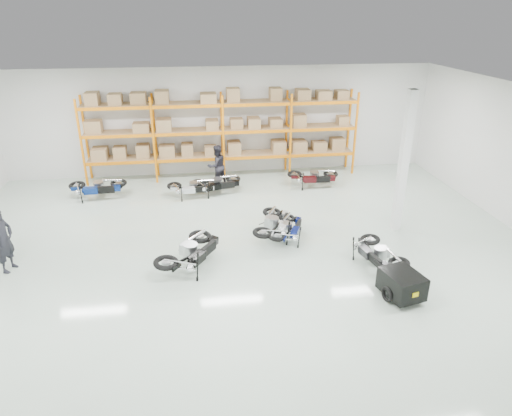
{
  "coord_description": "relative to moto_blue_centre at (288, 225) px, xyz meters",
  "views": [
    {
      "loc": [
        -1.14,
        -12.2,
        6.63
      ],
      "look_at": [
        0.57,
        0.31,
        1.1
      ],
      "focal_mm": 32.0,
      "sensor_mm": 36.0,
      "label": 1
    }
  ],
  "objects": [
    {
      "name": "room",
      "position": [
        -1.57,
        -0.23,
        1.76
      ],
      "size": [
        18.0,
        18.0,
        18.0
      ],
      "color": "#B3C7B7",
      "rests_on": "ground"
    },
    {
      "name": "pallet_rack",
      "position": [
        -1.57,
        6.22,
        1.76
      ],
      "size": [
        11.28,
        0.98,
        3.62
      ],
      "color": "orange",
      "rests_on": "ground"
    },
    {
      "name": "structural_column",
      "position": [
        3.63,
        0.27,
        1.76
      ],
      "size": [
        0.25,
        0.25,
        4.5
      ],
      "primitive_type": "cube",
      "color": "white",
      "rests_on": "ground"
    },
    {
      "name": "moto_blue_centre",
      "position": [
        0.0,
        0.0,
        0.0
      ],
      "size": [
        1.4,
        1.8,
        1.05
      ],
      "primitive_type": null,
      "rotation": [
        0.0,
        -0.09,
        2.71
      ],
      "color": "#081253",
      "rests_on": "ground"
    },
    {
      "name": "moto_silver_left",
      "position": [
        -0.38,
        0.29,
        0.07
      ],
      "size": [
        1.49,
        2.04,
        1.19
      ],
      "primitive_type": null,
      "rotation": [
        0.0,
        -0.09,
        2.79
      ],
      "color": "silver",
      "rests_on": "ground"
    },
    {
      "name": "moto_black_far_left",
      "position": [
        -2.98,
        -1.26,
        0.12
      ],
      "size": [
        1.93,
        2.21,
        1.29
      ],
      "primitive_type": null,
      "rotation": [
        0.0,
        -0.09,
        2.55
      ],
      "color": "black",
      "rests_on": "ground"
    },
    {
      "name": "moto_touring_right",
      "position": [
        2.14,
        -1.89,
        0.03
      ],
      "size": [
        1.16,
        1.84,
        1.11
      ],
      "primitive_type": null,
      "rotation": [
        0.0,
        -0.09,
        0.19
      ],
      "color": "black",
      "rests_on": "ground"
    },
    {
      "name": "trailer",
      "position": [
        2.14,
        -3.49,
        -0.08
      ],
      "size": [
        1.01,
        1.75,
        0.71
      ],
      "rotation": [
        0.0,
        0.0,
        0.23
      ],
      "color": "black",
      "rests_on": "ground"
    },
    {
      "name": "moto_back_a",
      "position": [
        -6.49,
        4.35,
        0.07
      ],
      "size": [
        1.86,
        0.96,
        1.19
      ],
      "primitive_type": null,
      "rotation": [
        0.0,
        -0.09,
        1.6
      ],
      "color": "navy",
      "rests_on": "ground"
    },
    {
      "name": "moto_back_b",
      "position": [
        -2.9,
        3.99,
        0.01
      ],
      "size": [
        1.71,
        0.94,
        1.07
      ],
      "primitive_type": null,
      "rotation": [
        0.0,
        -0.09,
        1.64
      ],
      "color": "silver",
      "rests_on": "ground"
    },
    {
      "name": "moto_back_c",
      "position": [
        -1.96,
        4.21,
        0.03
      ],
      "size": [
        1.86,
        1.19,
        1.11
      ],
      "primitive_type": null,
      "rotation": [
        0.0,
        -0.09,
        1.78
      ],
      "color": "black",
      "rests_on": "ground"
    },
    {
      "name": "moto_back_d",
      "position": [
        1.94,
        4.44,
        0.05
      ],
      "size": [
        1.85,
        1.07,
        1.14
      ],
      "primitive_type": null,
      "rotation": [
        0.0,
        -0.09,
        1.46
      ],
      "color": "#3A0B0F",
      "rests_on": "ground"
    },
    {
      "name": "person_left",
      "position": [
        -7.97,
        -0.73,
        0.42
      ],
      "size": [
        0.6,
        0.76,
        1.82
      ],
      "primitive_type": "imported",
      "rotation": [
        0.0,
        0.0,
        1.29
      ],
      "color": "black",
      "rests_on": "ground"
    },
    {
      "name": "person_back",
      "position": [
        -1.91,
        5.02,
        0.36
      ],
      "size": [
        1.03,
        0.96,
        1.7
      ],
      "primitive_type": "imported",
      "rotation": [
        0.0,
        0.0,
        3.63
      ],
      "color": "black",
      "rests_on": "ground"
    }
  ]
}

